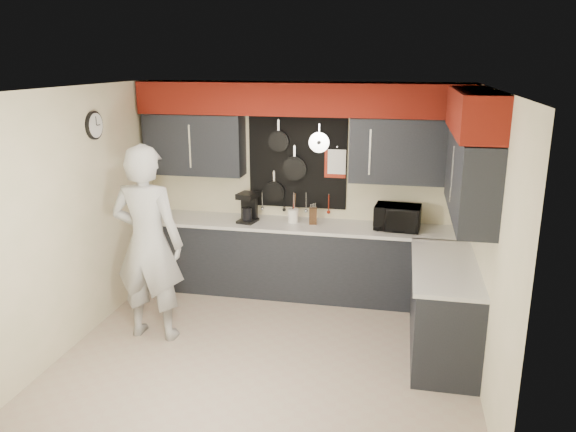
% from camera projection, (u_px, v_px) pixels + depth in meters
% --- Properties ---
extents(ground, '(4.00, 4.00, 0.00)m').
position_uv_depth(ground, '(270.00, 349.00, 5.72)').
color(ground, tan).
rests_on(ground, ground).
extents(back_wall_assembly, '(4.00, 0.36, 2.60)m').
position_uv_depth(back_wall_assembly, '(301.00, 132.00, 6.69)').
color(back_wall_assembly, '#F4E3BC').
rests_on(back_wall_assembly, ground).
extents(right_wall_assembly, '(0.36, 3.50, 2.60)m').
position_uv_depth(right_wall_assembly, '(473.00, 163.00, 5.09)').
color(right_wall_assembly, '#F4E3BC').
rests_on(right_wall_assembly, ground).
extents(left_wall_assembly, '(0.05, 3.50, 2.60)m').
position_uv_depth(left_wall_assembly, '(81.00, 212.00, 5.77)').
color(left_wall_assembly, '#F4E3BC').
rests_on(left_wall_assembly, ground).
extents(base_cabinets, '(3.95, 2.20, 0.92)m').
position_uv_depth(base_cabinets, '(333.00, 271.00, 6.57)').
color(base_cabinets, black).
rests_on(base_cabinets, ground).
extents(microwave, '(0.55, 0.40, 0.29)m').
position_uv_depth(microwave, '(397.00, 217.00, 6.57)').
color(microwave, black).
rests_on(microwave, base_cabinets).
extents(knife_block, '(0.11, 0.11, 0.20)m').
position_uv_depth(knife_block, '(313.00, 216.00, 6.79)').
color(knife_block, '#372111').
rests_on(knife_block, base_cabinets).
extents(utensil_crock, '(0.13, 0.13, 0.17)m').
position_uv_depth(utensil_crock, '(293.00, 216.00, 6.86)').
color(utensil_crock, white).
rests_on(utensil_crock, base_cabinets).
extents(coffee_maker, '(0.24, 0.28, 0.37)m').
position_uv_depth(coffee_maker, '(248.00, 207.00, 6.87)').
color(coffee_maker, black).
rests_on(coffee_maker, base_cabinets).
extents(person, '(0.76, 0.51, 2.06)m').
position_uv_depth(person, '(148.00, 244.00, 5.74)').
color(person, '#ACABA9').
rests_on(person, ground).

